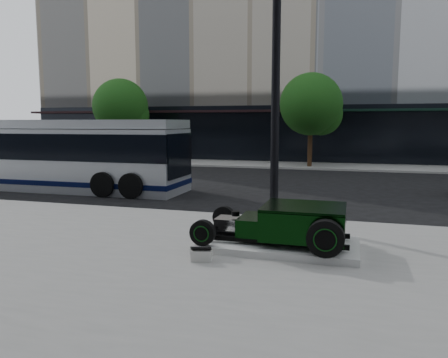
% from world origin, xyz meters
% --- Properties ---
extents(ground, '(120.00, 120.00, 0.00)m').
position_xyz_m(ground, '(0.00, 0.00, 0.00)').
color(ground, black).
rests_on(ground, ground).
extents(sidewalk_far, '(70.00, 4.00, 0.12)m').
position_xyz_m(sidewalk_far, '(0.00, 14.00, 0.06)').
color(sidewalk_far, gray).
rests_on(sidewalk_far, ground).
extents(street_trees, '(29.80, 3.80, 5.70)m').
position_xyz_m(street_trees, '(1.15, 13.07, 3.77)').
color(street_trees, black).
rests_on(street_trees, sidewalk_far).
extents(display_plinth, '(3.40, 1.80, 0.15)m').
position_xyz_m(display_plinth, '(2.05, -5.14, 0.20)').
color(display_plinth, silver).
rests_on(display_plinth, sidewalk_near).
extents(hot_rod, '(3.22, 2.00, 0.81)m').
position_xyz_m(hot_rod, '(2.39, -5.14, 0.70)').
color(hot_rod, black).
rests_on(hot_rod, display_plinth).
extents(info_plaque, '(0.46, 0.38, 0.31)m').
position_xyz_m(info_plaque, '(0.75, -6.43, 0.24)').
color(info_plaque, silver).
rests_on(info_plaque, sidewalk_near).
extents(lamppost, '(0.41, 0.41, 7.49)m').
position_xyz_m(lamppost, '(1.51, -2.57, 3.58)').
color(lamppost, black).
rests_on(lamppost, sidewalk_near).
extents(transit_bus, '(12.12, 2.88, 2.92)m').
position_xyz_m(transit_bus, '(-8.90, 1.41, 1.49)').
color(transit_bus, silver).
rests_on(transit_bus, ground).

